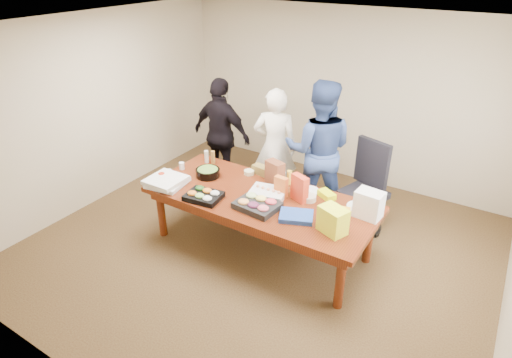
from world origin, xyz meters
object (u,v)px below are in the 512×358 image
Objects in this scene: person_center at (275,147)px; salad_bowl at (208,173)px; office_chair at (364,191)px; person_right at (318,150)px; conference_table at (260,223)px; sheet_cake at (268,193)px.

salad_bowl is at bearing 48.53° from person_center.
person_right reaches higher than office_chair.
conference_table is at bearing -111.89° from office_chair.
office_chair reaches higher than sheet_cake.
person_center is at bearing 111.58° from conference_table.
office_chair is at bearing 159.04° from person_center.
office_chair reaches higher than conference_table.
person_center is (-1.38, 0.04, 0.29)m from office_chair.
sheet_cake is at bearing -1.03° from salad_bowl.
conference_table is 0.42m from sheet_cake.
conference_table is at bearing 58.28° from person_right.
sheet_cake is 0.93m from salad_bowl.
office_chair is 0.82m from person_right.
person_right is (0.66, 0.03, 0.10)m from person_center.
sheet_cake is (0.06, 0.08, 0.41)m from conference_table.
office_chair is 3.70× the size of salad_bowl.
person_center is at bearing 67.83° from salad_bowl.
sheet_cake is (-0.87, -1.02, 0.20)m from office_chair.
person_center is 0.90× the size of person_right.
person_center is 1.13m from salad_bowl.
person_right is at bearing 163.14° from person_center.
conference_table is 1.33m from person_right.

